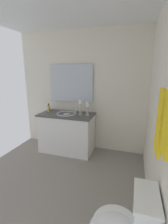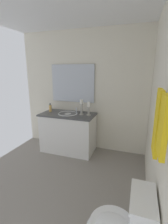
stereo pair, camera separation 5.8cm
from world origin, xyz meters
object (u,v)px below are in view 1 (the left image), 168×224
(vanity_cabinet, at_px, (67,132))
(mirror, at_px, (71,83))
(sink_basin, at_px, (67,116))
(towel_near_vanity, at_px, (160,122))
(towel_center, at_px, (168,125))
(soap_bottle, at_px, (49,108))
(candle_holder_short, at_px, (80,107))
(candle_holder_tall, at_px, (87,108))

(vanity_cabinet, xyz_separation_m, mirror, (-0.28, 0.00, 0.99))
(sink_basin, distance_m, mirror, 0.69)
(vanity_cabinet, relative_size, mirror, 1.18)
(towel_near_vanity, relative_size, towel_center, 1.38)
(mirror, relative_size, towel_near_vanity, 1.90)
(vanity_cabinet, height_order, soap_bottle, soap_bottle)
(vanity_cabinet, height_order, sink_basin, sink_basin)
(vanity_cabinet, xyz_separation_m, candle_holder_short, (-0.03, 0.29, 0.56))
(candle_holder_tall, bearing_deg, candle_holder_short, -89.76)
(candle_holder_short, bearing_deg, vanity_cabinet, -84.79)
(sink_basin, bearing_deg, candle_holder_short, 95.23)
(mirror, xyz_separation_m, candle_holder_short, (0.25, 0.29, -0.43))
(sink_basin, xyz_separation_m, soap_bottle, (-0.04, -0.42, 0.11))
(mirror, xyz_separation_m, towel_center, (2.20, 1.49, -0.04))
(sink_basin, bearing_deg, mirror, -179.80)
(soap_bottle, bearing_deg, sink_basin, 84.33)
(mirror, height_order, towel_center, mirror)
(candle_holder_tall, height_order, candle_holder_short, candle_holder_short)
(sink_basin, distance_m, towel_near_vanity, 2.27)
(soap_bottle, distance_m, towel_near_vanity, 2.57)
(mirror, bearing_deg, sink_basin, 0.20)
(vanity_cabinet, xyz_separation_m, towel_center, (1.92, 1.49, 0.95))
(mirror, bearing_deg, soap_bottle, -60.68)
(vanity_cabinet, bearing_deg, towel_center, 37.72)
(towel_center, bearing_deg, soap_bottle, -135.80)
(towel_near_vanity, bearing_deg, candle_holder_tall, -147.66)
(towel_near_vanity, bearing_deg, candle_holder_short, -144.16)
(mirror, height_order, soap_bottle, mirror)
(soap_bottle, bearing_deg, candle_holder_tall, 88.99)
(mirror, bearing_deg, candle_holder_tall, 59.87)
(candle_holder_tall, relative_size, towel_near_vanity, 0.54)
(vanity_cabinet, height_order, towel_near_vanity, towel_near_vanity)
(soap_bottle, bearing_deg, towel_center, 44.20)
(mirror, relative_size, candle_holder_tall, 3.53)
(soap_bottle, height_order, towel_near_vanity, towel_near_vanity)
(candle_holder_tall, relative_size, towel_center, 0.74)
(candle_holder_short, bearing_deg, towel_center, 31.60)
(sink_basin, bearing_deg, towel_near_vanity, 42.30)
(vanity_cabinet, xyz_separation_m, sink_basin, (0.00, 0.00, 0.37))
(vanity_cabinet, distance_m, soap_bottle, 0.64)
(candle_holder_short, bearing_deg, soap_bottle, -91.27)
(vanity_cabinet, height_order, mirror, mirror)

